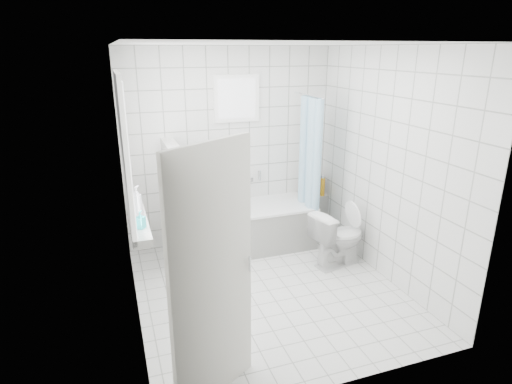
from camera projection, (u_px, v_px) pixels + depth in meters
name	position (u px, v px, depth m)	size (l,w,h in m)	color
ground	(269.00, 290.00, 4.76)	(3.00, 3.00, 0.00)	white
ceiling	(271.00, 44.00, 3.94)	(3.00, 3.00, 0.00)	white
wall_back	(230.00, 148.00, 5.69)	(2.80, 0.02, 2.60)	white
wall_front	(346.00, 237.00, 3.01)	(2.80, 0.02, 2.60)	white
wall_left	(127.00, 193.00, 3.91)	(0.02, 3.00, 2.60)	white
wall_right	(386.00, 167.00, 4.79)	(0.02, 3.00, 2.60)	white
window_left	(127.00, 154.00, 4.10)	(0.01, 0.90, 1.40)	white
window_back	(237.00, 99.00, 5.48)	(0.50, 0.01, 0.50)	white
window_sill	(139.00, 224.00, 4.35)	(0.18, 1.02, 0.08)	white
door	(213.00, 280.00, 3.03)	(0.04, 0.80, 2.00)	silver
bathtub	(247.00, 227.00, 5.71)	(1.75, 0.77, 0.58)	white
partition_wall	(175.00, 204.00, 5.23)	(0.15, 0.85, 1.50)	white
tiled_ledge	(315.00, 212.00, 6.30)	(0.40, 0.24, 0.55)	white
toilet	(339.00, 238.00, 5.24)	(0.40, 0.69, 0.71)	white
curtain_rod	(308.00, 95.00, 5.40)	(0.02, 0.02, 0.80)	silver
shower_curtain	(310.00, 166.00, 5.57)	(0.14, 0.48, 1.78)	#4195C1
tub_faucet	(246.00, 180.00, 5.87)	(0.18, 0.06, 0.06)	silver
sill_bottles	(137.00, 204.00, 4.40)	(0.17, 0.62, 0.32)	#32E0E3
ledge_bottles	(317.00, 187.00, 6.15)	(0.21, 0.18, 0.26)	#158221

